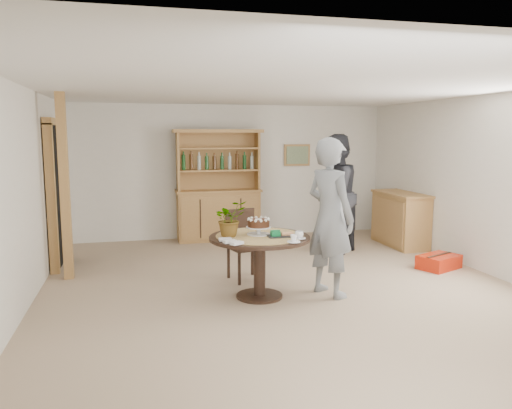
% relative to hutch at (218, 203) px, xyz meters
% --- Properties ---
extents(ground, '(7.00, 7.00, 0.00)m').
position_rel_hutch_xyz_m(ground, '(0.30, -3.24, -0.69)').
color(ground, tan).
rests_on(ground, ground).
extents(room_shell, '(6.04, 7.04, 2.52)m').
position_rel_hutch_xyz_m(room_shell, '(0.30, -3.23, 1.05)').
color(room_shell, white).
rests_on(room_shell, ground).
extents(doorway, '(0.13, 1.10, 2.18)m').
position_rel_hutch_xyz_m(doorway, '(-2.63, -1.24, 0.42)').
color(doorway, black).
rests_on(doorway, ground).
extents(pine_post, '(0.12, 0.12, 2.50)m').
position_rel_hutch_xyz_m(pine_post, '(-2.40, -2.04, 0.56)').
color(pine_post, '#B1884A').
rests_on(pine_post, ground).
extents(hutch, '(1.62, 0.54, 2.04)m').
position_rel_hutch_xyz_m(hutch, '(0.00, 0.00, 0.00)').
color(hutch, tan).
rests_on(hutch, ground).
extents(sideboard, '(0.54, 1.26, 0.94)m').
position_rel_hutch_xyz_m(sideboard, '(3.04, -1.24, -0.22)').
color(sideboard, tan).
rests_on(sideboard, ground).
extents(dining_table, '(1.20, 1.20, 0.76)m').
position_rel_hutch_xyz_m(dining_table, '(-0.07, -3.42, -0.08)').
color(dining_table, black).
rests_on(dining_table, ground).
extents(dining_chair, '(0.50, 0.50, 0.95)m').
position_rel_hutch_xyz_m(dining_chair, '(-0.09, -2.59, -0.15)').
color(dining_chair, black).
rests_on(dining_chair, ground).
extents(birthday_cake, '(0.30, 0.30, 0.20)m').
position_rel_hutch_xyz_m(birthday_cake, '(-0.07, -3.37, 0.19)').
color(birthday_cake, white).
rests_on(birthday_cake, dining_table).
extents(flower_vase, '(0.47, 0.44, 0.42)m').
position_rel_hutch_xyz_m(flower_vase, '(-0.42, -3.37, 0.28)').
color(flower_vase, '#3F7233').
rests_on(flower_vase, dining_table).
extents(gift_tray, '(0.30, 0.20, 0.08)m').
position_rel_hutch_xyz_m(gift_tray, '(0.15, -3.55, 0.10)').
color(gift_tray, black).
rests_on(gift_tray, dining_table).
extents(coffee_cup_a, '(0.15, 0.15, 0.09)m').
position_rel_hutch_xyz_m(coffee_cup_a, '(0.33, -3.70, 0.11)').
color(coffee_cup_a, white).
rests_on(coffee_cup_a, dining_table).
extents(coffee_cup_b, '(0.15, 0.15, 0.08)m').
position_rel_hutch_xyz_m(coffee_cup_b, '(0.21, -3.87, 0.11)').
color(coffee_cup_b, white).
rests_on(coffee_cup_b, dining_table).
extents(napkins, '(0.24, 0.33, 0.03)m').
position_rel_hutch_xyz_m(napkins, '(-0.48, -3.73, 0.09)').
color(napkins, white).
rests_on(napkins, dining_table).
extents(teen_boy, '(0.70, 0.82, 1.92)m').
position_rel_hutch_xyz_m(teen_boy, '(0.78, -3.52, 0.27)').
color(teen_boy, slate).
rests_on(teen_boy, ground).
extents(adult_person, '(1.20, 1.19, 1.96)m').
position_rel_hutch_xyz_m(adult_person, '(1.68, -1.49, 0.29)').
color(adult_person, black).
rests_on(adult_person, ground).
extents(red_suitcase, '(0.71, 0.61, 0.21)m').
position_rel_hutch_xyz_m(red_suitcase, '(2.80, -2.79, -0.59)').
color(red_suitcase, red).
rests_on(red_suitcase, ground).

